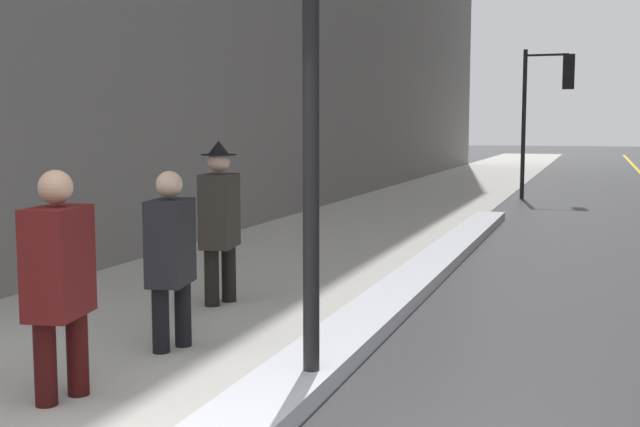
{
  "coord_description": "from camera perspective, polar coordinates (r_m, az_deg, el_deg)",
  "views": [
    {
      "loc": [
        2.2,
        -3.56,
        1.92
      ],
      "look_at": [
        -0.4,
        4.0,
        1.05
      ],
      "focal_mm": 45.0,
      "sensor_mm": 36.0,
      "label": 1
    }
  ],
  "objects": [
    {
      "name": "sidewalk_slab",
      "position": [
        19.12,
        6.19,
        0.42
      ],
      "size": [
        4.0,
        80.0,
        0.01
      ],
      "color": "#B2AFA8",
      "rests_on": "ground"
    },
    {
      "name": "traffic_light_near",
      "position": [
        22.09,
        16.09,
        8.37
      ],
      "size": [
        1.31,
        0.32,
        3.94
      ],
      "rotation": [
        0.0,
        0.0,
        0.02
      ],
      "color": "black",
      "rests_on": "ground"
    },
    {
      "name": "pedestrian_in_glasses",
      "position": [
        6.94,
        -10.54,
        -2.71
      ],
      "size": [
        0.38,
        0.73,
        1.55
      ],
      "rotation": [
        0.0,
        0.0,
        -1.4
      ],
      "color": "black",
      "rests_on": "ground"
    },
    {
      "name": "pedestrian_trailing",
      "position": [
        8.63,
        -7.16,
        -0.18
      ],
      "size": [
        0.41,
        0.59,
        1.77
      ],
      "rotation": [
        0.0,
        0.0,
        -1.4
      ],
      "color": "black",
      "rests_on": "ground"
    },
    {
      "name": "pedestrian_with_shoulder_bag",
      "position": [
        5.83,
        -18.03,
        -4.16
      ],
      "size": [
        0.4,
        0.76,
        1.63
      ],
      "rotation": [
        0.0,
        0.0,
        -1.4
      ],
      "color": "#340C0C",
      "rests_on": "ground"
    },
    {
      "name": "snow_bank_curb",
      "position": [
        10.04,
        7.01,
        -4.44
      ],
      "size": [
        0.57,
        14.56,
        0.15
      ],
      "color": "silver",
      "rests_on": "ground"
    }
  ]
}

